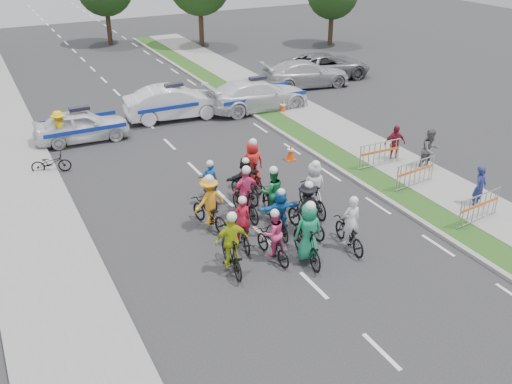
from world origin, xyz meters
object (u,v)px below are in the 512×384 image
rider_1 (307,238)px  rider_9 (245,198)px  barrier_0 (479,209)px  barrier_1 (415,174)px  spectator_0 (480,187)px  parked_bike (51,163)px  rider_5 (280,215)px  spectator_2 (395,144)px  rider_6 (242,229)px  barrier_2 (380,155)px  police_car_1 (175,103)px  rider_7 (313,193)px  rider_11 (245,183)px  rider_10 (209,207)px  police_car_2 (258,95)px  rider_3 (232,248)px  rider_0 (350,231)px  cone_1 (283,107)px  rider_8 (272,199)px  civilian_sedan (306,74)px  rider_13 (252,169)px  rider_12 (210,189)px  civilian_suv (326,66)px  police_car_0 (81,126)px  spectator_1 (430,150)px  marshal_hiviz (60,129)px  rider_4 (306,213)px  rider_2 (273,240)px  cone_0 (291,152)px

rider_1 → rider_9: size_ratio=1.04×
barrier_0 → barrier_1: size_ratio=1.00×
spectator_0 → parked_bike: size_ratio=1.02×
rider_5 → spectator_2: bearing=-148.4°
rider_1 → rider_9: (-0.44, 3.22, -0.04)m
rider_6 → barrier_2: 8.06m
barrier_1 → police_car_1: bearing=114.0°
rider_7 → rider_6: bearing=17.5°
rider_1 → rider_11: bearing=-83.2°
rider_10 → spectator_2: size_ratio=1.26×
police_car_2 → barrier_1: size_ratio=2.76×
rider_1 → rider_3: (-2.19, 0.58, -0.04)m
rider_10 → parked_bike: rider_10 is taller
rider_11 → rider_0: bearing=99.2°
cone_1 → rider_10: bearing=-131.1°
rider_8 → cone_1: 11.10m
spectator_0 → rider_10: bearing=142.4°
rider_8 → civilian_sedan: bearing=-115.9°
barrier_0 → barrier_2: same height
rider_9 → rider_13: rider_13 is taller
rider_10 → barrier_1: (8.01, -0.77, -0.19)m
rider_0 → rider_3: rider_3 is taller
rider_12 → parked_bike: size_ratio=1.15×
rider_1 → rider_5: size_ratio=1.20×
rider_12 → civilian_suv: bearing=-128.6°
rider_5 → parked_bike: size_ratio=1.11×
rider_11 → parked_bike: 8.18m
police_car_0 → parked_bike: police_car_0 is taller
spectator_1 → marshal_hiviz: size_ratio=1.04×
rider_1 → spectator_2: 8.57m
barrier_2 → spectator_2: bearing=13.6°
rider_3 → rider_4: size_ratio=1.02×
rider_10 → rider_8: bearing=159.0°
civilian_sedan → cone_1: (-3.65, -3.70, -0.42)m
rider_0 → rider_2: size_ratio=1.07×
rider_3 → cone_0: size_ratio=2.81×
rider_8 → parked_bike: bearing=-40.8°
rider_13 → rider_10: bearing=42.2°
rider_8 → barrier_0: size_ratio=1.00×
cone_0 → cone_1: (2.70, 5.41, 0.00)m
rider_3 → parked_bike: bearing=-62.7°
rider_11 → spectator_1: (7.79, -0.88, 0.13)m
rider_8 → rider_9: 0.89m
rider_13 → civilian_suv: size_ratio=0.37×
rider_2 → parked_bike: rider_2 is taller
police_car_0 → cone_0: bearing=-126.9°
rider_4 → marshal_hiviz: bearing=-70.6°
civilian_sedan → barrier_0: bearing=176.3°
rider_4 → rider_7: 1.38m
rider_0 → rider_1: rider_1 is taller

